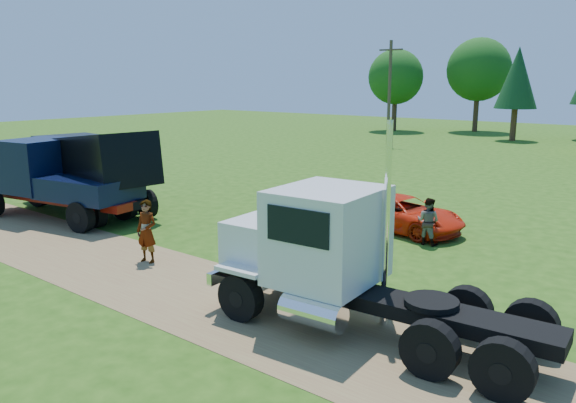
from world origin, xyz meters
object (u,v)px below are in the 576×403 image
Objects in this scene: black_dump_truck at (89,165)px; orange_pickup at (404,214)px; spectator_a at (147,231)px; white_semi_tractor at (330,256)px; navy_truck at (51,178)px.

black_dump_truck reaches higher than orange_pickup.
black_dump_truck is 8.23m from spectator_a.
spectator_a is at bearing 161.31° from orange_pickup.
spectator_a is at bearing 174.88° from white_semi_tractor.
white_semi_tractor is at bearing -154.60° from orange_pickup.
orange_pickup is 9.59m from spectator_a.
black_dump_truck is 1.68m from navy_truck.
black_dump_truck is at bearing 71.74° from navy_truck.
orange_pickup is 2.36× the size of spectator_a.
white_semi_tractor reaches higher than navy_truck.
spectator_a is at bearing -19.14° from navy_truck.
black_dump_truck is 4.34× the size of spectator_a.
spectator_a reaches higher than orange_pickup.
orange_pickup is at bearing 50.65° from spectator_a.
orange_pickup is at bearing 102.41° from white_semi_tractor.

